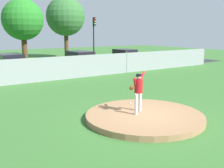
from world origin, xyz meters
TOP-DOWN VIEW (x-y plane):
  - ground_plane at (0.00, 6.00)m, footprint 80.00×80.00m
  - asphalt_strip at (0.00, 14.50)m, footprint 44.00×7.00m
  - pitchers_mound at (0.00, 0.00)m, footprint 4.59×4.59m
  - pitcher_youth at (-0.13, 0.25)m, footprint 0.81×0.41m
  - baseball at (0.45, 1.45)m, footprint 0.07×0.07m
  - chainlink_fence at (0.00, 10.00)m, footprint 34.14×0.07m
  - parked_car_red at (4.65, 14.20)m, footprint 2.03×4.73m
  - parked_car_slate at (9.88, 14.32)m, footprint 1.86×4.02m
  - parked_car_navy at (-1.44, 14.19)m, footprint 1.97×4.71m
  - traffic_cone_orange at (6.18, 16.29)m, footprint 0.40×0.40m
  - traffic_light_far at (8.68, 18.42)m, footprint 0.28×0.46m
  - tree_leaning_west at (2.09, 22.41)m, footprint 4.46×4.46m
  - tree_broad_right at (8.29, 24.90)m, footprint 4.98×4.98m

SIDE VIEW (x-z plane):
  - ground_plane at x=0.00m, z-range 0.00..0.00m
  - asphalt_strip at x=0.00m, z-range 0.00..0.01m
  - pitchers_mound at x=0.00m, z-range 0.00..0.21m
  - baseball at x=0.45m, z-range 0.21..0.29m
  - traffic_cone_orange at x=6.18m, z-range -0.01..0.54m
  - parked_car_slate at x=9.88m, z-range -0.04..1.59m
  - parked_car_red at x=4.65m, z-range -0.02..1.61m
  - parked_car_navy at x=-1.44m, z-range -0.03..1.65m
  - chainlink_fence at x=0.00m, z-range -0.05..1.71m
  - pitcher_youth at x=-0.13m, z-range 0.36..1.98m
  - traffic_light_far at x=8.68m, z-range 0.90..5.85m
  - tree_leaning_west at x=2.09m, z-range 1.19..8.12m
  - tree_broad_right at x=8.29m, z-range 1.39..9.22m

